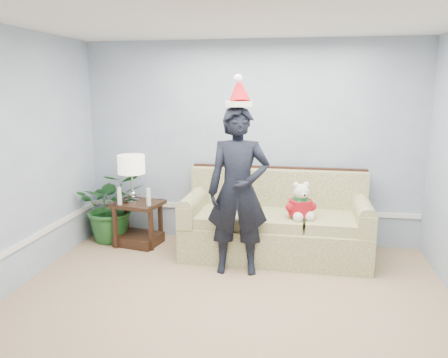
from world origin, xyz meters
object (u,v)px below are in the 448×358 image
Objects in this scene: houseplant at (112,206)px; side_table at (139,228)px; table_lamp at (131,166)px; man at (238,191)px; teddy_bear at (300,205)px; sofa at (275,225)px.

side_table is at bearing -13.60° from houseplant.
table_lamp is 0.33× the size of man.
side_table is 0.37× the size of man.
man is 4.20× the size of teddy_bear.
man is (1.50, -0.63, -0.13)m from table_lamp.
side_table is at bearing 149.77° from man.
sofa is 5.08× the size of teddy_bear.
man reaches higher than sofa.
side_table is 0.49m from houseplant.
sofa is at bearing 119.40° from teddy_bear.
sofa is 0.52m from teddy_bear.
teddy_bear is at bearing -8.60° from houseplant.
table_lamp is (-0.06, -0.02, 0.84)m from side_table.
sofa is 2.33× the size of houseplant.
side_table is 1.10× the size of table_lamp.
side_table is 0.71× the size of houseplant.
sofa reaches higher than side_table.
sofa is 1.85m from side_table.
sofa is 2.25m from houseplant.
sofa is 3.28× the size of side_table.
houseplant is 2.18× the size of teddy_bear.
side_table is 1.55× the size of teddy_bear.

